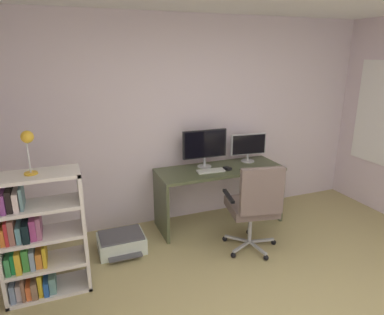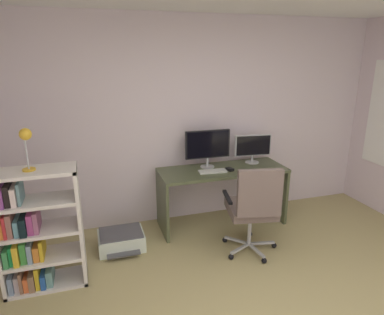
{
  "view_description": "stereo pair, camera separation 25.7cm",
  "coord_description": "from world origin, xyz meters",
  "px_view_note": "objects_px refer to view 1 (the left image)",
  "views": [
    {
      "loc": [
        -1.55,
        -1.58,
        2.15
      ],
      "look_at": [
        -0.22,
        1.82,
        1.04
      ],
      "focal_mm": 32.04,
      "sensor_mm": 36.0,
      "label": 1
    },
    {
      "loc": [
        -1.31,
        -1.66,
        2.15
      ],
      "look_at": [
        -0.22,
        1.82,
        1.04
      ],
      "focal_mm": 32.04,
      "sensor_mm": 36.0,
      "label": 2
    }
  ],
  "objects_px": {
    "desk": "(220,182)",
    "keyboard": "(211,171)",
    "printer": "(121,243)",
    "office_chair": "(255,204)",
    "computer_mouse": "(227,168)",
    "desk_lamp": "(28,143)",
    "monitor_main": "(205,145)",
    "monitor_secondary": "(248,145)",
    "bookshelf": "(35,241)"
  },
  "relations": [
    {
      "from": "desk",
      "to": "keyboard",
      "type": "xyz_separation_m",
      "value": [
        -0.16,
        -0.07,
        0.2
      ]
    },
    {
      "from": "printer",
      "to": "office_chair",
      "type": "bearing_deg",
      "value": -22.32
    },
    {
      "from": "printer",
      "to": "keyboard",
      "type": "bearing_deg",
      "value": 7.16
    },
    {
      "from": "desk",
      "to": "computer_mouse",
      "type": "xyz_separation_m",
      "value": [
        0.06,
        -0.09,
        0.21
      ]
    },
    {
      "from": "desk",
      "to": "office_chair",
      "type": "bearing_deg",
      "value": -86.9
    },
    {
      "from": "desk",
      "to": "desk_lamp",
      "type": "xyz_separation_m",
      "value": [
        -2.1,
        -0.65,
        0.88
      ]
    },
    {
      "from": "monitor_main",
      "to": "monitor_secondary",
      "type": "xyz_separation_m",
      "value": [
        0.63,
        0.0,
        -0.06
      ]
    },
    {
      "from": "keyboard",
      "to": "printer",
      "type": "bearing_deg",
      "value": -168.8
    },
    {
      "from": "desk_lamp",
      "to": "desk",
      "type": "bearing_deg",
      "value": 17.34
    },
    {
      "from": "computer_mouse",
      "to": "bookshelf",
      "type": "bearing_deg",
      "value": 179.06
    },
    {
      "from": "monitor_secondary",
      "to": "keyboard",
      "type": "bearing_deg",
      "value": -162.69
    },
    {
      "from": "office_chair",
      "to": "printer",
      "type": "bearing_deg",
      "value": 157.68
    },
    {
      "from": "monitor_main",
      "to": "bookshelf",
      "type": "distance_m",
      "value": 2.2
    },
    {
      "from": "desk_lamp",
      "to": "printer",
      "type": "xyz_separation_m",
      "value": [
        0.77,
        0.43,
        -1.34
      ]
    },
    {
      "from": "monitor_main",
      "to": "computer_mouse",
      "type": "height_order",
      "value": "monitor_main"
    },
    {
      "from": "keyboard",
      "to": "computer_mouse",
      "type": "distance_m",
      "value": 0.22
    },
    {
      "from": "desk",
      "to": "keyboard",
      "type": "relative_size",
      "value": 4.73
    },
    {
      "from": "keyboard",
      "to": "printer",
      "type": "relative_size",
      "value": 0.66
    },
    {
      "from": "keyboard",
      "to": "desk",
      "type": "bearing_deg",
      "value": 28.49
    },
    {
      "from": "monitor_main",
      "to": "printer",
      "type": "bearing_deg",
      "value": -163.53
    },
    {
      "from": "keyboard",
      "to": "computer_mouse",
      "type": "xyz_separation_m",
      "value": [
        0.22,
        -0.01,
        0.01
      ]
    },
    {
      "from": "keyboard",
      "to": "printer",
      "type": "height_order",
      "value": "keyboard"
    },
    {
      "from": "computer_mouse",
      "to": "desk",
      "type": "bearing_deg",
      "value": 109.3
    },
    {
      "from": "monitor_secondary",
      "to": "keyboard",
      "type": "xyz_separation_m",
      "value": [
        -0.64,
        -0.2,
        -0.21
      ]
    },
    {
      "from": "monitor_main",
      "to": "monitor_secondary",
      "type": "relative_size",
      "value": 1.18
    },
    {
      "from": "monitor_secondary",
      "to": "computer_mouse",
      "type": "xyz_separation_m",
      "value": [
        -0.41,
        -0.21,
        -0.21
      ]
    },
    {
      "from": "desk",
      "to": "computer_mouse",
      "type": "height_order",
      "value": "computer_mouse"
    },
    {
      "from": "bookshelf",
      "to": "printer",
      "type": "distance_m",
      "value": 1.03
    },
    {
      "from": "monitor_secondary",
      "to": "desk_lamp",
      "type": "height_order",
      "value": "desk_lamp"
    },
    {
      "from": "computer_mouse",
      "to": "office_chair",
      "type": "relative_size",
      "value": 0.09
    },
    {
      "from": "computer_mouse",
      "to": "desk_lamp",
      "type": "distance_m",
      "value": 2.33
    },
    {
      "from": "desk",
      "to": "keyboard",
      "type": "bearing_deg",
      "value": -155.55
    },
    {
      "from": "desk",
      "to": "computer_mouse",
      "type": "relative_size",
      "value": 16.07
    },
    {
      "from": "monitor_secondary",
      "to": "computer_mouse",
      "type": "relative_size",
      "value": 4.93
    },
    {
      "from": "keyboard",
      "to": "monitor_main",
      "type": "bearing_deg",
      "value": 93.34
    },
    {
      "from": "monitor_secondary",
      "to": "desk_lamp",
      "type": "relative_size",
      "value": 1.31
    },
    {
      "from": "desk_lamp",
      "to": "printer",
      "type": "distance_m",
      "value": 1.61
    },
    {
      "from": "monitor_main",
      "to": "monitor_secondary",
      "type": "bearing_deg",
      "value": 0.01
    },
    {
      "from": "bookshelf",
      "to": "monitor_secondary",
      "type": "bearing_deg",
      "value": 16.53
    },
    {
      "from": "desk_lamp",
      "to": "printer",
      "type": "relative_size",
      "value": 0.73
    },
    {
      "from": "monitor_main",
      "to": "printer",
      "type": "height_order",
      "value": "monitor_main"
    },
    {
      "from": "computer_mouse",
      "to": "printer",
      "type": "distance_m",
      "value": 1.55
    },
    {
      "from": "monitor_main",
      "to": "computer_mouse",
      "type": "relative_size",
      "value": 5.79
    },
    {
      "from": "desk",
      "to": "bookshelf",
      "type": "relative_size",
      "value": 1.37
    },
    {
      "from": "desk",
      "to": "printer",
      "type": "height_order",
      "value": "desk"
    },
    {
      "from": "monitor_main",
      "to": "desk_lamp",
      "type": "distance_m",
      "value": 2.12
    },
    {
      "from": "desk",
      "to": "office_chair",
      "type": "height_order",
      "value": "office_chair"
    },
    {
      "from": "monitor_main",
      "to": "bookshelf",
      "type": "relative_size",
      "value": 0.5
    },
    {
      "from": "keyboard",
      "to": "desk_lamp",
      "type": "relative_size",
      "value": 0.9
    },
    {
      "from": "monitor_secondary",
      "to": "keyboard",
      "type": "relative_size",
      "value": 1.45
    }
  ]
}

